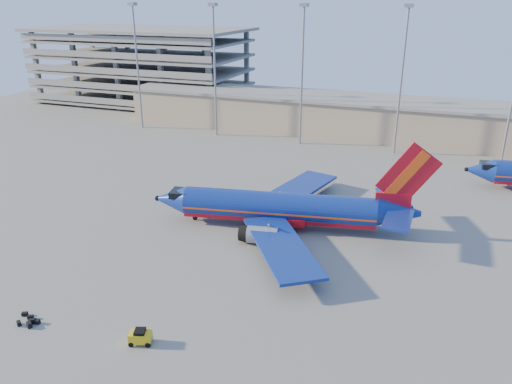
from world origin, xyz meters
TOP-DOWN VIEW (x-y plane):
  - ground at (0.00, 0.00)m, footprint 220.00×220.00m
  - terminal_building at (10.00, 58.00)m, footprint 122.00×16.00m
  - parking_garage at (-62.00, 74.05)m, footprint 62.00×32.00m
  - light_mast_row at (5.00, 46.00)m, footprint 101.60×1.60m
  - aircraft_main at (5.01, 4.47)m, footprint 38.02×36.23m
  - baggage_tug at (0.33, -24.19)m, footprint 2.34×1.86m
  - luggage_pile at (-11.63, -25.46)m, footprint 2.75×2.02m

SIDE VIEW (x-z plane):
  - ground at x=0.00m, z-range 0.00..0.00m
  - luggage_pile at x=-11.63m, z-range -0.04..0.50m
  - baggage_tug at x=0.33m, z-range 0.03..1.50m
  - aircraft_main at x=5.01m, z-range -3.72..9.27m
  - terminal_building at x=10.00m, z-range 0.07..8.57m
  - parking_garage at x=-62.00m, z-range 1.03..22.43m
  - light_mast_row at x=5.00m, z-range 3.23..31.88m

